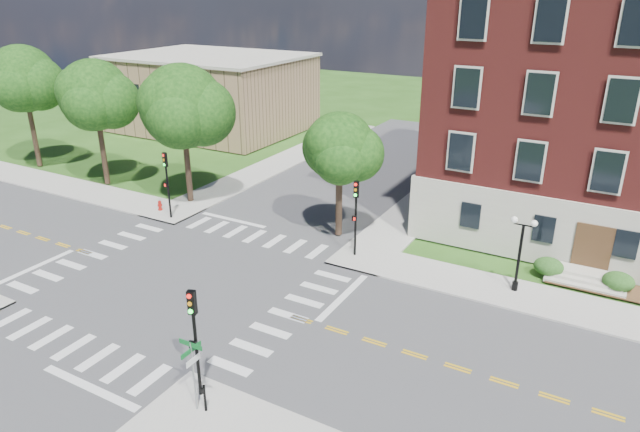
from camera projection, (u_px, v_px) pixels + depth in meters
The scene contains 19 objects.
ground at pixel (181, 282), 32.24m from camera, with size 160.00×160.00×0.00m, color #274D15.
road_ew at pixel (181, 282), 32.24m from camera, with size 90.00×12.00×0.01m, color #3D3D3F.
road_ns at pixel (181, 282), 32.24m from camera, with size 12.00×90.00×0.01m, color #3D3D3F.
sidewalk_ne at pixel (517, 238), 37.66m from camera, with size 34.00×34.00×0.12m.
sidewalk_nw at pixel (168, 170), 51.61m from camera, with size 34.00×34.00×0.12m.
crosswalk_east at pixel (288, 315), 28.97m from camera, with size 2.20×10.20×0.02m, color silver, non-canonical shape.
stop_bar_east at pixel (343, 297), 30.67m from camera, with size 0.40×5.50×0.00m, color silver.
secondary_building at pixel (211, 92), 64.84m from camera, with size 20.40×15.40×8.30m.
tree_a at pixel (23, 79), 49.55m from camera, with size 5.81×5.81×10.81m.
tree_b at pixel (95, 95), 45.08m from camera, with size 5.63×5.63×10.22m.
tree_c at pixel (182, 107), 41.37m from camera, with size 6.19×6.19×10.39m.
tree_d at pixel (340, 147), 35.90m from camera, with size 4.47×4.47×8.25m.
traffic_signal_se at pixel (194, 330), 22.07m from camera, with size 0.37×0.43×4.80m.
traffic_signal_ne at pixel (356, 209), 34.05m from camera, with size 0.38×0.46×4.80m.
traffic_signal_nw at pixel (167, 177), 39.73m from camera, with size 0.37×0.43×4.80m.
twin_lamp_west at pixel (520, 250), 30.26m from camera, with size 1.36×0.36×4.23m.
street_sign_pole at pixel (193, 363), 21.60m from camera, with size 1.10×1.10×3.10m.
push_button_post at pixel (204, 397), 22.06m from camera, with size 0.14×0.21×1.20m.
fire_hydrant at pixel (160, 206), 42.08m from camera, with size 0.35×0.35×0.75m.
Camera 1 is at (20.83, -20.94, 15.60)m, focal length 32.00 mm.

